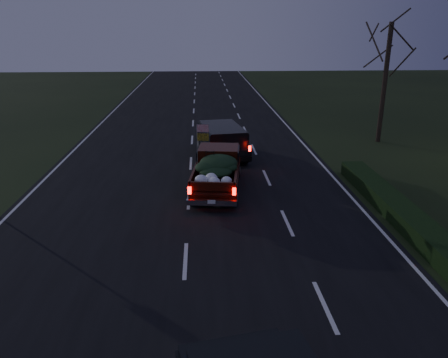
{
  "coord_description": "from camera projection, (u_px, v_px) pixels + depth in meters",
  "views": [
    {
      "loc": [
        0.52,
        -11.72,
        6.71
      ],
      "look_at": [
        1.38,
        3.75,
        1.3
      ],
      "focal_mm": 35.0,
      "sensor_mm": 36.0,
      "label": 1
    }
  ],
  "objects": [
    {
      "name": "ground",
      "position": [
        185.0,
        261.0,
        13.24
      ],
      "size": [
        120.0,
        120.0,
        0.0
      ],
      "primitive_type": "plane",
      "color": "black",
      "rests_on": "ground"
    },
    {
      "name": "bare_tree_far",
      "position": [
        388.0,
        54.0,
        25.31
      ],
      "size": [
        3.6,
        3.6,
        7.0
      ],
      "color": "black",
      "rests_on": "ground"
    },
    {
      "name": "hedge_row",
      "position": [
        396.0,
        208.0,
        16.37
      ],
      "size": [
        1.0,
        10.0,
        0.6
      ],
      "primitive_type": "cube",
      "color": "black",
      "rests_on": "ground"
    },
    {
      "name": "pickup_truck",
      "position": [
        217.0,
        169.0,
        18.75
      ],
      "size": [
        2.42,
        5.06,
        2.56
      ],
      "rotation": [
        0.0,
        0.0,
        -0.12
      ],
      "color": "#381007",
      "rests_on": "ground"
    },
    {
      "name": "road_asphalt",
      "position": [
        185.0,
        261.0,
        13.23
      ],
      "size": [
        14.0,
        120.0,
        0.02
      ],
      "primitive_type": "cube",
      "color": "black",
      "rests_on": "ground"
    },
    {
      "name": "lead_suv",
      "position": [
        222.0,
        138.0,
        23.5
      ],
      "size": [
        2.81,
        5.14,
        1.4
      ],
      "rotation": [
        0.0,
        0.0,
        0.17
      ],
      "color": "black",
      "rests_on": "ground"
    }
  ]
}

